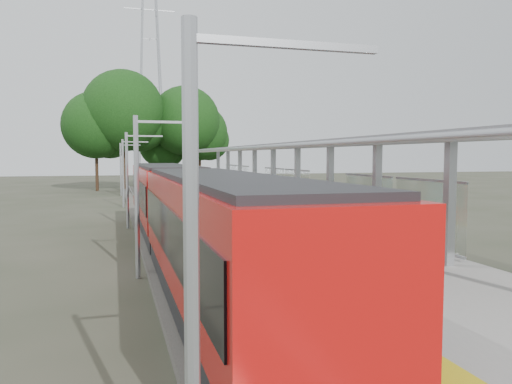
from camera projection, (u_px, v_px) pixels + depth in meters
The scene contains 16 objects.
ground at pixel (428, 330), 11.67m from camera, with size 200.00×200.00×0.00m, color #474438.
trackbed at pixel (159, 223), 29.60m from camera, with size 3.00×70.00×0.24m, color #59544C.
platform at pixel (232, 214), 30.81m from camera, with size 6.00×50.00×1.00m, color gray.
tactile_strip at pixel (191, 207), 30.08m from camera, with size 0.60×50.00×0.02m, color gold.
end_fence at pixel (180, 179), 54.66m from camera, with size 6.00×0.10×1.20m, color #9EA0A5.
train at pixel (183, 209), 18.95m from camera, with size 2.74×27.60×3.62m.
canopy at pixel (277, 154), 27.33m from camera, with size 3.27×38.00×3.66m.
pylon at pixel (150, 63), 80.03m from camera, with size 8.00×4.00×38.00m, color #9EA0A5, non-canonical shape.
tree_cluster at pixel (149, 122), 60.06m from camera, with size 20.03×12.20×14.08m.
catenary_masts at pixel (129, 177), 27.97m from camera, with size 2.08×48.16×5.40m.
bench_near at pixel (388, 226), 17.98m from camera, with size 0.86×1.61×1.06m.
bench_mid at pixel (321, 208), 24.09m from camera, with size 0.69×1.56×1.03m.
bench_far at pixel (220, 186), 42.51m from camera, with size 0.84×1.43×0.94m.
info_pillar_near at pixel (391, 237), 14.35m from camera, with size 0.39×0.39×1.74m.
info_pillar_far at pixel (249, 192), 31.25m from camera, with size 0.44×0.44×1.96m.
litter_bin at pixel (293, 209), 24.28m from camera, with size 0.47×0.47×0.97m, color #9EA0A5.
Camera 1 is at (-7.02, -9.85, 4.07)m, focal length 35.00 mm.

